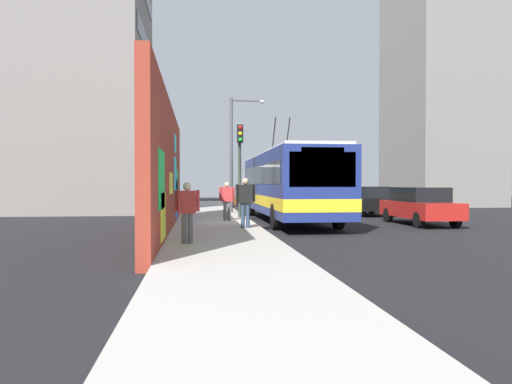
# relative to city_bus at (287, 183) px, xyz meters

# --- Properties ---
(ground_plane) EXTENTS (80.00, 80.00, 0.00)m
(ground_plane) POSITION_rel_city_bus_xyz_m (-1.27, 1.80, -1.77)
(ground_plane) COLOR black
(sidewalk_slab) EXTENTS (48.00, 3.20, 0.15)m
(sidewalk_slab) POSITION_rel_city_bus_xyz_m (-1.27, 3.40, -1.69)
(sidewalk_slab) COLOR #ADA8A0
(sidewalk_slab) RESTS_ON ground_plane
(graffiti_wall) EXTENTS (15.16, 0.32, 4.47)m
(graffiti_wall) POSITION_rel_city_bus_xyz_m (-4.69, 5.15, 0.46)
(graffiti_wall) COLOR maroon
(graffiti_wall) RESTS_ON ground_plane
(building_far_left) EXTENTS (9.83, 7.22, 18.62)m
(building_far_left) POSITION_rel_city_bus_xyz_m (9.50, 11.00, 7.54)
(building_far_left) COLOR gray
(building_far_left) RESTS_ON ground_plane
(building_far_right) EXTENTS (8.76, 6.63, 21.17)m
(building_far_right) POSITION_rel_city_bus_xyz_m (14.84, -15.20, 8.82)
(building_far_right) COLOR gray
(building_far_right) RESTS_ON ground_plane
(city_bus) EXTENTS (12.59, 2.69, 4.95)m
(city_bus) POSITION_rel_city_bus_xyz_m (0.00, 0.00, 0.00)
(city_bus) COLOR navy
(city_bus) RESTS_ON ground_plane
(parked_car_red) EXTENTS (4.56, 1.74, 1.58)m
(parked_car_red) POSITION_rel_city_bus_xyz_m (-2.46, -5.20, -0.93)
(parked_car_red) COLOR #B21E19
(parked_car_red) RESTS_ON ground_plane
(parked_car_black) EXTENTS (4.35, 1.84, 1.58)m
(parked_car_black) POSITION_rel_city_bus_xyz_m (3.80, -5.20, -0.93)
(parked_car_black) COLOR black
(parked_car_black) RESTS_ON ground_plane
(pedestrian_at_curb) EXTENTS (0.24, 0.78, 1.79)m
(pedestrian_at_curb) POSITION_rel_city_bus_xyz_m (-4.68, 2.42, -0.56)
(pedestrian_at_curb) COLOR #2D3F59
(pedestrian_at_curb) RESTS_ON sidewalk_slab
(pedestrian_near_wall) EXTENTS (0.22, 0.66, 1.62)m
(pedestrian_near_wall) POSITION_rel_city_bus_xyz_m (-8.92, 4.38, -0.67)
(pedestrian_near_wall) COLOR #595960
(pedestrian_near_wall) RESTS_ON sidewalk_slab
(pedestrian_midblock) EXTENTS (0.22, 0.67, 1.65)m
(pedestrian_midblock) POSITION_rel_city_bus_xyz_m (-1.19, 2.85, -0.65)
(pedestrian_midblock) COLOR #595960
(pedestrian_midblock) RESTS_ON sidewalk_slab
(traffic_light) EXTENTS (0.49, 0.28, 4.34)m
(traffic_light) POSITION_rel_city_bus_xyz_m (0.48, 2.15, 1.29)
(traffic_light) COLOR #2D382D
(traffic_light) RESTS_ON sidewalk_slab
(street_lamp) EXTENTS (0.44, 1.95, 6.34)m
(street_lamp) POSITION_rel_city_bus_xyz_m (4.76, 2.02, 2.06)
(street_lamp) COLOR #4C4C51
(street_lamp) RESTS_ON sidewalk_slab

